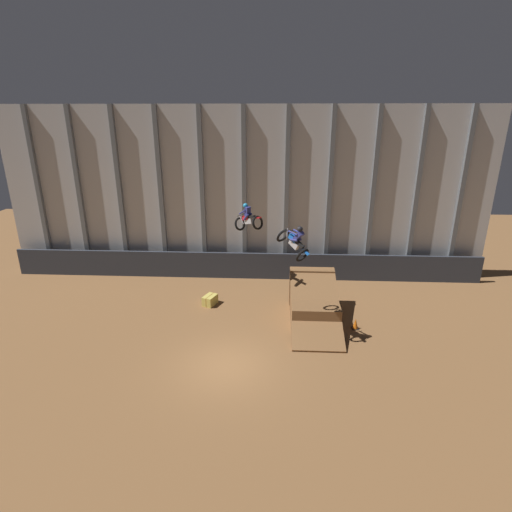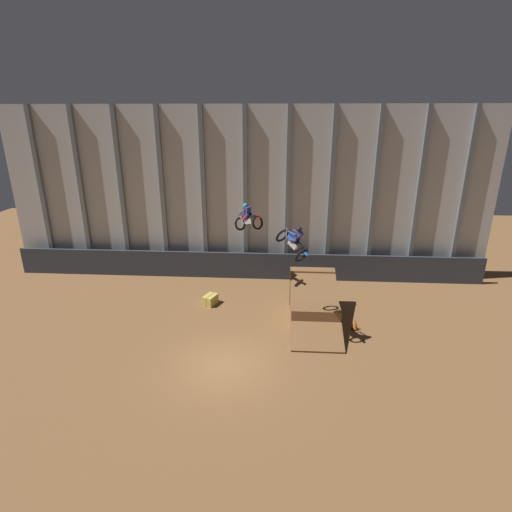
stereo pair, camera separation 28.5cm
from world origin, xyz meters
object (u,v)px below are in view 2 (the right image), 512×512
hay_bale_trackside (210,300)px  traffic_cone_near_ramp (355,325)px  dirt_ramp (313,304)px  rider_bike_right_air (294,242)px  rider_bike_left_air (248,219)px

hay_bale_trackside → traffic_cone_near_ramp: bearing=-16.8°
dirt_ramp → rider_bike_right_air: size_ratio=3.17×
rider_bike_right_air → traffic_cone_near_ramp: size_ratio=2.94×
rider_bike_right_air → rider_bike_left_air: bearing=82.3°
dirt_ramp → hay_bale_trackside: bearing=169.1°
rider_bike_left_air → hay_bale_trackside: rider_bike_left_air is taller
rider_bike_right_air → hay_bale_trackside: size_ratio=1.61×
rider_bike_left_air → traffic_cone_near_ramp: bearing=-64.7°
dirt_ramp → hay_bale_trackside: 6.05m
dirt_ramp → rider_bike_left_air: size_ratio=3.19×
dirt_ramp → rider_bike_left_air: bearing=171.8°
dirt_ramp → traffic_cone_near_ramp: 2.51m
rider_bike_right_air → hay_bale_trackside: bearing=96.7°
hay_bale_trackside → rider_bike_left_air: bearing=-15.1°
rider_bike_left_air → traffic_cone_near_ramp: (5.69, -1.80, -5.07)m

